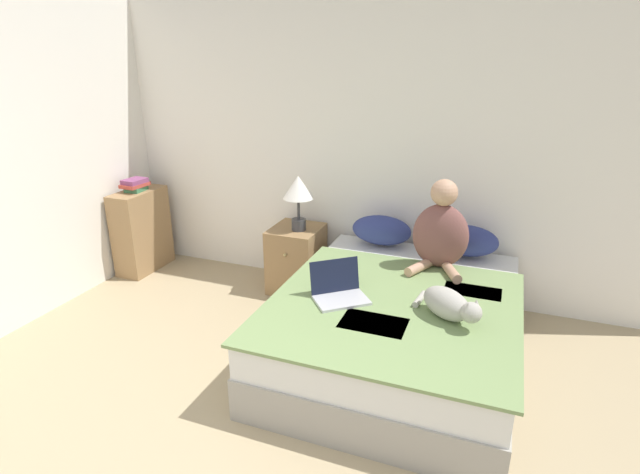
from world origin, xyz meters
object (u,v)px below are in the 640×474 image
cat_tabby (449,304)px  book_stack_top (135,185)px  bookshelf (142,231)px  laptop_open (339,291)px  table_lamp (298,191)px  person_sitting (441,232)px  nightstand (297,259)px  bed (397,326)px  pillow_near (381,230)px  pillow_far (466,241)px

cat_tabby → book_stack_top: size_ratio=1.71×
cat_tabby → bookshelf: 3.13m
book_stack_top → laptop_open: bearing=-20.3°
laptop_open → table_lamp: table_lamp is taller
bookshelf → laptop_open: bearing=-20.5°
table_lamp → book_stack_top: bearing=-176.8°
person_sitting → nightstand: person_sitting is taller
bed → laptop_open: bearing=-146.7°
book_stack_top → pillow_near: bearing=5.0°
cat_tabby → book_stack_top: 3.13m
nightstand → table_lamp: bearing=-41.6°
table_lamp → book_stack_top: size_ratio=1.91×
nightstand → book_stack_top: book_stack_top is taller
pillow_near → table_lamp: bearing=-170.9°
pillow_far → nightstand: 1.46m
cat_tabby → bed: bearing=-177.4°
cat_tabby → laptop_open: laptop_open is taller
bed → cat_tabby: (0.35, -0.24, 0.35)m
person_sitting → cat_tabby: (0.18, -0.77, -0.18)m
person_sitting → nightstand: size_ratio=1.15×
bookshelf → pillow_far: bearing=3.7°
pillow_far → cat_tabby: pillow_far is taller
table_lamp → person_sitting: bearing=-9.1°
pillow_near → cat_tabby: pillow_near is taller
table_lamp → bookshelf: table_lamp is taller
person_sitting → book_stack_top: size_ratio=2.68×
bed → nightstand: nightstand is taller
pillow_far → table_lamp: size_ratio=1.04×
book_stack_top → bookshelf: bearing=72.2°
bookshelf → book_stack_top: bearing=-107.8°
pillow_far → laptop_open: pillow_far is taller
nightstand → table_lamp: (0.04, -0.04, 0.63)m
cat_tabby → pillow_near: bearing=160.3°
bed → laptop_open: 0.52m
cat_tabby → pillow_far: bearing=128.2°
person_sitting → cat_tabby: 0.81m
table_lamp → bookshelf: 1.70m
bed → laptop_open: laptop_open is taller
bed → cat_tabby: size_ratio=4.65×
pillow_far → pillow_near: bearing=180.0°
pillow_far → nightstand: pillow_far is taller
bed → nightstand: bearing=145.1°
bookshelf → book_stack_top: 0.45m
person_sitting → book_stack_top: bearing=177.9°
pillow_near → cat_tabby: 1.27m
person_sitting → table_lamp: (-1.21, 0.19, 0.14)m
laptop_open → table_lamp: bearing=86.5°
bed → pillow_far: (0.34, 0.83, 0.38)m
pillow_near → person_sitting: person_sitting is taller
cat_tabby → nightstand: (-1.43, 1.00, -0.31)m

